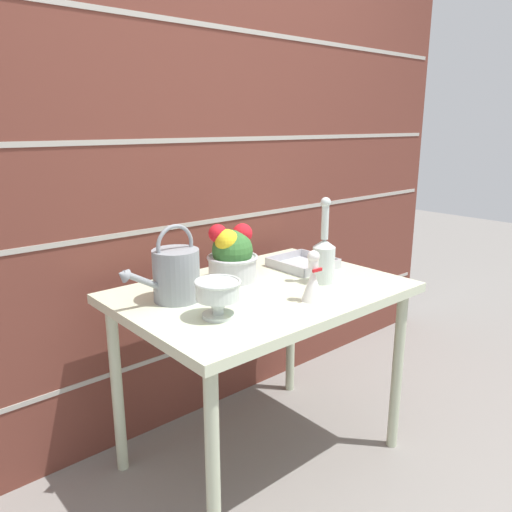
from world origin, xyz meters
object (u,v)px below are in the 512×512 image
at_px(flower_planter, 232,255).
at_px(glass_decanter, 324,256).
at_px(wire_tray, 303,265).
at_px(figurine_vase, 313,280).
at_px(watering_can, 175,273).
at_px(crystal_pedestal_bowl, 218,293).

xyz_separation_m(flower_planter, glass_decanter, (0.25, -0.26, 0.00)).
bearing_deg(wire_tray, figurine_vase, -131.62).
relative_size(flower_planter, glass_decanter, 0.68).
bearing_deg(watering_can, crystal_pedestal_bowl, -86.09).
bearing_deg(flower_planter, glass_decanter, -45.72).
xyz_separation_m(flower_planter, wire_tray, (0.35, -0.06, -0.09)).
bearing_deg(crystal_pedestal_bowl, flower_planter, 45.15).
relative_size(watering_can, glass_decanter, 0.92).
height_order(watering_can, wire_tray, watering_can).
distance_m(crystal_pedestal_bowl, glass_decanter, 0.53).
bearing_deg(flower_planter, watering_can, -169.65).
relative_size(flower_planter, figurine_vase, 1.26).
height_order(watering_can, figurine_vase, watering_can).
distance_m(watering_can, crystal_pedestal_bowl, 0.23).
bearing_deg(watering_can, flower_planter, 10.35).
distance_m(crystal_pedestal_bowl, wire_tray, 0.67).
bearing_deg(wire_tray, crystal_pedestal_bowl, -160.20).
bearing_deg(wire_tray, watering_can, 179.86).
xyz_separation_m(glass_decanter, wire_tray, (0.10, 0.20, -0.10)).
height_order(flower_planter, glass_decanter, glass_decanter).
distance_m(flower_planter, figurine_vase, 0.38).
height_order(figurine_vase, wire_tray, figurine_vase).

